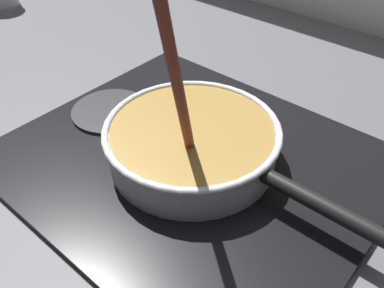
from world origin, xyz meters
name	(u,v)px	position (x,y,z in m)	size (l,w,h in m)	color
ground	(146,226)	(0.00, 0.00, -0.02)	(2.40, 1.60, 0.04)	#4C4C51
hob_plate	(192,161)	(-0.02, 0.13, 0.01)	(0.56, 0.48, 0.01)	black
burner_ring	(192,156)	(-0.02, 0.13, 0.02)	(0.16, 0.16, 0.01)	#592D0C
spare_burner	(111,111)	(-0.22, 0.13, 0.01)	(0.14, 0.14, 0.01)	#262628
cooking_pan	(193,142)	(-0.02, 0.13, 0.05)	(0.44, 0.27, 0.31)	silver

